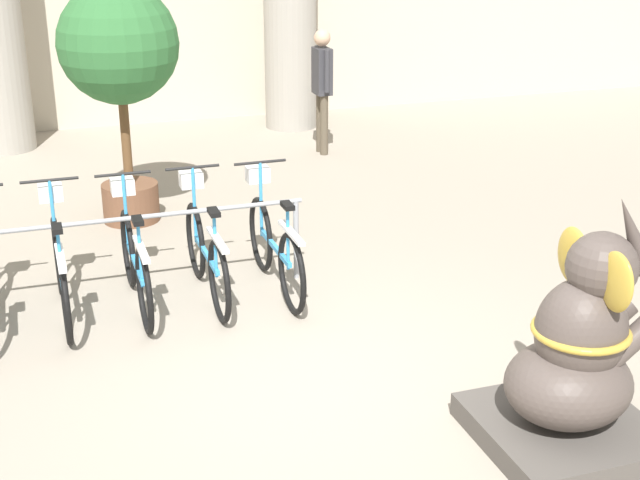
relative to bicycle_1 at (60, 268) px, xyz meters
The scene contains 9 objects.
ground_plane 2.52m from the bicycle_1, 47.70° to the right, with size 60.00×60.00×0.00m, color gray.
bike_rack 0.64m from the bicycle_1, 10.11° to the left, with size 3.04×0.05×0.77m.
bicycle_1 is the anchor object (origin of this frame).
bicycle_2 0.61m from the bicycle_1, ahead, with size 0.48×1.69×1.07m.
bicycle_3 1.22m from the bicycle_1, ahead, with size 0.48×1.69×1.07m.
bicycle_4 1.83m from the bicycle_1, ahead, with size 0.48×1.69×1.07m.
elephant_statue 4.20m from the bicycle_1, 45.35° to the right, with size 1.07×1.07×1.66m.
person_pedestrian 5.59m from the bicycle_1, 48.19° to the left, with size 0.22×0.47×1.68m.
potted_tree 2.72m from the bicycle_1, 68.82° to the left, with size 1.24×1.24×2.52m.
Camera 1 is at (-1.82, -5.29, 3.27)m, focal length 50.00 mm.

